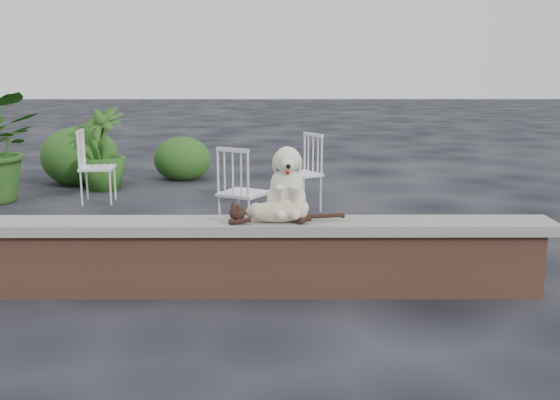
{
  "coord_description": "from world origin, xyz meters",
  "views": [
    {
      "loc": [
        0.98,
        -4.81,
        1.74
      ],
      "look_at": [
        1.0,
        0.2,
        0.7
      ],
      "focal_mm": 41.64,
      "sensor_mm": 36.0,
      "label": 1
    }
  ],
  "objects_px": {
    "chair_e": "(97,167)",
    "potted_plant_b": "(102,149)",
    "cat": "(276,211)",
    "chair_c": "(243,191)",
    "chair_d": "(300,173)",
    "dog": "(287,181)"
  },
  "relations": [
    {
      "from": "chair_c",
      "to": "chair_e",
      "type": "relative_size",
      "value": 1.0
    },
    {
      "from": "chair_e",
      "to": "chair_c",
      "type": "bearing_deg",
      "value": -135.81
    },
    {
      "from": "chair_d",
      "to": "chair_e",
      "type": "distance_m",
      "value": 2.64
    },
    {
      "from": "chair_d",
      "to": "chair_c",
      "type": "xyz_separation_m",
      "value": [
        -0.62,
        -1.18,
        0.0
      ]
    },
    {
      "from": "chair_c",
      "to": "potted_plant_b",
      "type": "height_order",
      "value": "potted_plant_b"
    },
    {
      "from": "chair_e",
      "to": "potted_plant_b",
      "type": "bearing_deg",
      "value": 5.52
    },
    {
      "from": "dog",
      "to": "chair_d",
      "type": "bearing_deg",
      "value": 83.94
    },
    {
      "from": "chair_d",
      "to": "potted_plant_b",
      "type": "height_order",
      "value": "potted_plant_b"
    },
    {
      "from": "cat",
      "to": "chair_e",
      "type": "height_order",
      "value": "chair_e"
    },
    {
      "from": "potted_plant_b",
      "to": "cat",
      "type": "bearing_deg",
      "value": -60.5
    },
    {
      "from": "dog",
      "to": "chair_e",
      "type": "height_order",
      "value": "dog"
    },
    {
      "from": "dog",
      "to": "potted_plant_b",
      "type": "distance_m",
      "value": 4.94
    },
    {
      "from": "chair_e",
      "to": "potted_plant_b",
      "type": "xyz_separation_m",
      "value": [
        -0.17,
        0.88,
        0.11
      ]
    },
    {
      "from": "dog",
      "to": "chair_d",
      "type": "relative_size",
      "value": 0.62
    },
    {
      "from": "dog",
      "to": "chair_d",
      "type": "height_order",
      "value": "dog"
    },
    {
      "from": "dog",
      "to": "chair_c",
      "type": "height_order",
      "value": "dog"
    },
    {
      "from": "dog",
      "to": "chair_d",
      "type": "xyz_separation_m",
      "value": [
        0.2,
        2.83,
        -0.4
      ]
    },
    {
      "from": "chair_c",
      "to": "chair_d",
      "type": "bearing_deg",
      "value": -87.67
    },
    {
      "from": "cat",
      "to": "chair_e",
      "type": "relative_size",
      "value": 1.11
    },
    {
      "from": "cat",
      "to": "chair_d",
      "type": "bearing_deg",
      "value": 82.62
    },
    {
      "from": "dog",
      "to": "chair_c",
      "type": "distance_m",
      "value": 1.74
    },
    {
      "from": "chair_d",
      "to": "chair_c",
      "type": "relative_size",
      "value": 1.0
    }
  ]
}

